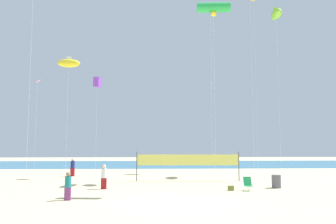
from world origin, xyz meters
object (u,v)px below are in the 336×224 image
(kite_green_tube, at_px, (213,8))
(beachgoer_teal_shirt, at_px, (68,185))
(beachgoer_navy_shirt, at_px, (73,166))
(folding_beach_chair, at_px, (248,183))
(volleyball_net, at_px, (188,161))
(trash_barrel, at_px, (276,181))
(kite_lime_inflatable, at_px, (276,14))
(beachgoer_white_shirt, at_px, (104,176))
(kite_pink_diamond, at_px, (37,83))
(kite_yellow_inflatable, at_px, (69,63))
(kite_violet_box, at_px, (97,82))
(beach_handbag, at_px, (231,188))

(kite_green_tube, bearing_deg, beachgoer_teal_shirt, -162.23)
(beachgoer_navy_shirt, relative_size, folding_beach_chair, 1.95)
(kite_green_tube, bearing_deg, volleyball_net, 100.01)
(trash_barrel, bearing_deg, beachgoer_navy_shirt, 150.69)
(kite_lime_inflatable, distance_m, kite_green_tube, 15.48)
(trash_barrel, bearing_deg, beachgoer_white_shirt, -179.42)
(beachgoer_navy_shirt, relative_size, trash_barrel, 1.92)
(beachgoer_navy_shirt, distance_m, volleyball_net, 11.51)
(trash_barrel, xyz_separation_m, kite_green_tube, (-4.59, -1.86, 11.68))
(volleyball_net, height_order, kite_lime_inflatable, kite_lime_inflatable)
(trash_barrel, distance_m, kite_lime_inflatable, 19.50)
(kite_pink_diamond, bearing_deg, beachgoer_teal_shirt, -64.33)
(beachgoer_white_shirt, distance_m, folding_beach_chair, 9.67)
(volleyball_net, xyz_separation_m, kite_lime_inflatable, (9.93, 5.40, 14.96))
(beachgoer_teal_shirt, xyz_separation_m, kite_yellow_inflatable, (-2.60, 9.38, 9.05))
(kite_violet_box, bearing_deg, beachgoer_white_shirt, -76.16)
(beachgoer_teal_shirt, height_order, folding_beach_chair, beachgoer_teal_shirt)
(folding_beach_chair, bearing_deg, trash_barrel, 3.69)
(trash_barrel, xyz_separation_m, volleyball_net, (-5.74, 4.69, 1.19))
(beachgoer_white_shirt, height_order, kite_yellow_inflatable, kite_yellow_inflatable)
(beachgoer_white_shirt, distance_m, kite_violet_box, 11.48)
(beachgoer_navy_shirt, xyz_separation_m, kite_green_tube, (11.73, -11.02, 11.21))
(kite_lime_inflatable, bearing_deg, folding_beach_chair, -120.02)
(kite_violet_box, distance_m, kite_pink_diamond, 6.69)
(beachgoer_teal_shirt, relative_size, kite_pink_diamond, 0.16)
(beachgoer_teal_shirt, distance_m, trash_barrel, 14.01)
(kite_pink_diamond, bearing_deg, kite_yellow_inflatable, -49.91)
(beachgoer_teal_shirt, xyz_separation_m, beachgoer_navy_shirt, (-3.10, 13.79, 0.10))
(kite_pink_diamond, xyz_separation_m, kite_lime_inflatable, (24.45, 0.05, 7.46))
(beachgoer_white_shirt, bearing_deg, beachgoer_navy_shirt, -78.57)
(beachgoer_white_shirt, relative_size, kite_yellow_inflatable, 0.16)
(kite_violet_box, height_order, kite_green_tube, kite_green_tube)
(trash_barrel, bearing_deg, folding_beach_chair, -152.42)
(volleyball_net, relative_size, kite_violet_box, 0.92)
(kite_violet_box, bearing_deg, volleyball_net, -21.47)
(beachgoer_navy_shirt, height_order, kite_yellow_inflatable, kite_yellow_inflatable)
(volleyball_net, distance_m, kite_violet_box, 11.36)
(beachgoer_white_shirt, height_order, trash_barrel, beachgoer_white_shirt)
(kite_violet_box, bearing_deg, kite_lime_inflatable, 6.86)
(folding_beach_chair, relative_size, kite_yellow_inflatable, 0.08)
(kite_yellow_inflatable, xyz_separation_m, kite_green_tube, (11.23, -6.61, 2.26))
(kite_yellow_inflatable, xyz_separation_m, kite_lime_inflatable, (20.01, 5.33, 6.73))
(kite_violet_box, distance_m, kite_green_tube, 13.91)
(beachgoer_navy_shirt, height_order, beach_handbag, beachgoer_navy_shirt)
(beach_handbag, bearing_deg, beachgoer_navy_shirt, 141.22)
(volleyball_net, distance_m, kite_green_tube, 12.42)
(trash_barrel, xyz_separation_m, kite_lime_inflatable, (4.19, 10.09, 16.15))
(beach_handbag, height_order, kite_pink_diamond, kite_pink_diamond)
(kite_violet_box, relative_size, kite_pink_diamond, 0.98)
(kite_violet_box, bearing_deg, kite_green_tube, -46.28)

